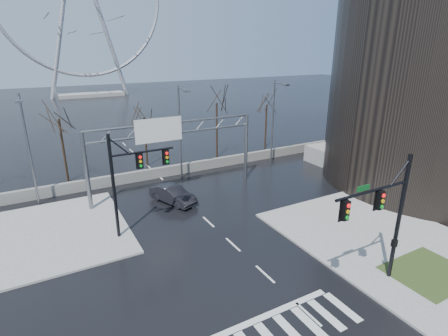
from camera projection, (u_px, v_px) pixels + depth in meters
ground at (265, 274)px, 22.02m from camera, size 260.00×260.00×0.00m
sidewalk_right_ext at (352, 223)px, 28.23m from camera, size 12.00×10.00×0.15m
sidewalk_far at (57, 232)px, 26.88m from camera, size 10.00×12.00×0.15m
grass_strip at (429, 272)px, 21.95m from camera, size 5.00×4.00×0.02m
tower_podium at (426, 159)px, 41.59m from camera, size 22.00×18.00×2.00m
barrier_wall at (160, 172)px, 38.38m from camera, size 52.00×0.50×1.10m
signal_mast_near at (386, 212)px, 19.44m from camera, size 5.52×0.41×8.00m
signal_mast_far at (129, 175)px, 25.16m from camera, size 4.72×0.41×8.00m
sign_gantry at (171, 142)px, 32.53m from camera, size 16.36×0.40×7.60m
streetlight_left at (28, 143)px, 29.62m from camera, size 0.50×2.55×10.00m
streetlight_mid at (181, 126)px, 36.03m from camera, size 0.50×2.55×10.00m
streetlight_right at (275, 116)px, 41.53m from camera, size 0.50×2.55×10.00m
tree_left at (60, 126)px, 35.38m from camera, size 3.75×3.75×7.50m
tree_center at (144, 124)px, 40.59m from camera, size 3.25×3.25×6.50m
tree_right at (217, 110)px, 43.55m from camera, size 3.90×3.90×7.80m
tree_far_right at (266, 110)px, 47.89m from camera, size 3.40×3.40×6.80m
car at (173, 195)px, 31.98m from camera, size 3.31×5.05×1.57m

